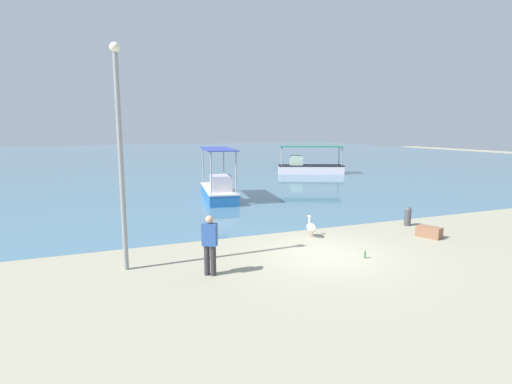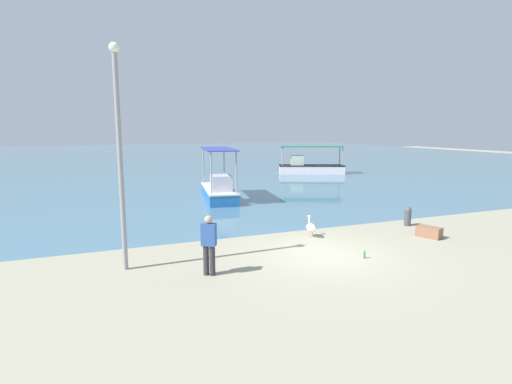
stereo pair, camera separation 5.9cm
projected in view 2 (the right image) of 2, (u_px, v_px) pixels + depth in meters
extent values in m
plane|color=gray|center=(324.00, 254.00, 12.89)|extent=(120.00, 120.00, 0.00)
cube|color=#477189|center=(149.00, 157.00, 56.99)|extent=(110.00, 90.00, 0.00)
cube|color=white|center=(311.00, 169.00, 35.67)|extent=(5.91, 3.73, 0.78)
cube|color=black|center=(311.00, 165.00, 35.61)|extent=(5.96, 3.78, 0.08)
cylinder|color=#99999E|center=(340.00, 155.00, 36.08)|extent=(0.08, 0.08, 1.61)
cylinder|color=#99999E|center=(343.00, 157.00, 34.73)|extent=(0.08, 0.08, 1.61)
cylinder|color=#99999E|center=(282.00, 155.00, 36.23)|extent=(0.08, 0.08, 1.61)
cylinder|color=#99999E|center=(283.00, 156.00, 34.87)|extent=(0.08, 0.08, 1.61)
cube|color=#166946|center=(312.00, 147.00, 35.35)|extent=(5.76, 3.74, 0.05)
cube|color=silver|center=(297.00, 160.00, 35.57)|extent=(1.45, 1.47, 0.85)
cube|color=#2366B0|center=(219.00, 193.00, 22.90)|extent=(2.30, 5.22, 0.66)
cube|color=silver|center=(219.00, 188.00, 22.85)|extent=(2.35, 5.27, 0.08)
cylinder|color=#99999E|center=(203.00, 165.00, 24.72)|extent=(0.08, 0.08, 2.19)
cylinder|color=#99999E|center=(224.00, 165.00, 25.00)|extent=(0.08, 0.08, 2.19)
cylinder|color=#99999E|center=(211.00, 173.00, 20.34)|extent=(0.08, 0.08, 2.19)
cylinder|color=#99999E|center=(236.00, 173.00, 20.62)|extent=(0.08, 0.08, 2.19)
cube|color=#303E97|center=(218.00, 149.00, 22.49)|extent=(2.37, 5.04, 0.05)
cube|color=silver|center=(221.00, 183.00, 21.68)|extent=(1.27, 1.47, 0.84)
cylinder|color=#E0997A|center=(310.00, 234.00, 14.92)|extent=(0.03, 0.03, 0.22)
cylinder|color=#E0997A|center=(312.00, 234.00, 14.95)|extent=(0.03, 0.03, 0.22)
ellipsoid|color=white|center=(311.00, 228.00, 14.92)|extent=(0.30, 0.57, 0.32)
ellipsoid|color=white|center=(314.00, 229.00, 14.68)|extent=(0.13, 0.16, 0.10)
cylinder|color=white|center=(309.00, 221.00, 15.03)|extent=(0.07, 0.07, 0.26)
sphere|color=white|center=(309.00, 217.00, 15.00)|extent=(0.11, 0.11, 0.11)
cone|color=#E5933F|center=(307.00, 216.00, 15.16)|extent=(0.07, 0.30, 0.06)
cylinder|color=gray|center=(120.00, 165.00, 11.07)|extent=(0.14, 0.14, 6.04)
sphere|color=#EAEACC|center=(114.00, 47.00, 10.57)|extent=(0.28, 0.28, 0.28)
cylinder|color=#47474C|center=(408.00, 218.00, 16.66)|extent=(0.28, 0.28, 0.62)
sphere|color=#4C4C51|center=(408.00, 210.00, 16.61)|extent=(0.29, 0.29, 0.29)
cylinder|color=#323035|center=(206.00, 260.00, 11.04)|extent=(0.16, 0.16, 0.85)
cylinder|color=#323035|center=(212.00, 260.00, 11.01)|extent=(0.16, 0.16, 0.85)
cube|color=#2E539D|center=(209.00, 234.00, 10.91)|extent=(0.46, 0.40, 0.62)
sphere|color=tan|center=(208.00, 220.00, 10.84)|extent=(0.22, 0.22, 0.22)
cube|color=#8D5F46|center=(429.00, 232.00, 14.89)|extent=(0.77, 0.97, 0.40)
cylinder|color=#3F7F4C|center=(364.00, 255.00, 12.49)|extent=(0.07, 0.07, 0.20)
cylinder|color=#3F7F4C|center=(365.00, 251.00, 12.47)|extent=(0.03, 0.03, 0.07)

